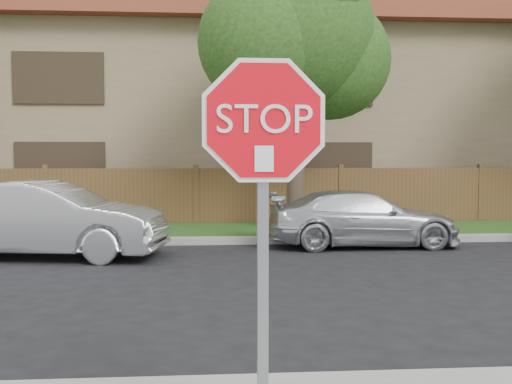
{
  "coord_description": "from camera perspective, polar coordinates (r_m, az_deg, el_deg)",
  "views": [
    {
      "loc": [
        0.41,
        -4.96,
        1.95
      ],
      "look_at": [
        0.72,
        -0.9,
        1.7
      ],
      "focal_mm": 42.0,
      "sensor_mm": 36.0,
      "label": 1
    }
  ],
  "objects": [
    {
      "name": "grass_strip",
      "position": [
        14.88,
        -5.86,
        -3.81
      ],
      "size": [
        70.0,
        3.0,
        0.12
      ],
      "primitive_type": "cube",
      "color": "#1E4714",
      "rests_on": "ground"
    },
    {
      "name": "sedan_left",
      "position": [
        12.07,
        -19.26,
        -2.49
      ],
      "size": [
        4.62,
        2.2,
        1.46
      ],
      "primitive_type": "imported",
      "rotation": [
        0.0,
        0.0,
        1.42
      ],
      "color": "silver",
      "rests_on": "ground"
    },
    {
      "name": "far_curb",
      "position": [
        13.25,
        -6.05,
        -4.65
      ],
      "size": [
        70.0,
        0.3,
        0.15
      ],
      "primitive_type": "cube",
      "color": "gray",
      "rests_on": "ground"
    },
    {
      "name": "apartment_building",
      "position": [
        22.02,
        -5.4,
        7.6
      ],
      "size": [
        35.2,
        9.2,
        7.2
      ],
      "color": "#856E53",
      "rests_on": "ground"
    },
    {
      "name": "tree_mid",
      "position": [
        14.97,
        4.01,
        14.77
      ],
      "size": [
        4.8,
        3.9,
        7.35
      ],
      "color": "#382B21",
      "rests_on": "ground"
    },
    {
      "name": "stop_sign",
      "position": [
        3.49,
        0.71,
        1.54
      ],
      "size": [
        1.01,
        0.13,
        2.55
      ],
      "color": "gray",
      "rests_on": "sidewalk_near"
    },
    {
      "name": "fence",
      "position": [
        16.4,
        -5.72,
        -0.53
      ],
      "size": [
        70.0,
        0.12,
        1.6
      ],
      "primitive_type": "cube",
      "color": "brown",
      "rests_on": "ground"
    },
    {
      "name": "sedan_right",
      "position": [
        13.04,
        10.12,
        -2.51
      ],
      "size": [
        4.13,
        1.73,
        1.19
      ],
      "primitive_type": "imported",
      "rotation": [
        0.0,
        0.0,
        1.58
      ],
      "color": "silver",
      "rests_on": "ground"
    }
  ]
}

